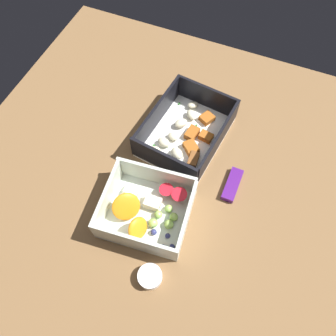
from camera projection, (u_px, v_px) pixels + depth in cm
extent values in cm
cube|color=brown|center=(161.00, 178.00, 65.32)|extent=(80.00, 80.00, 2.00)
cube|color=white|center=(186.00, 136.00, 68.61)|extent=(20.43, 16.50, 0.60)
cube|color=black|center=(207.00, 97.00, 69.64)|extent=(2.32, 14.31, 5.61)
cube|color=black|center=(164.00, 161.00, 62.11)|extent=(2.32, 14.31, 5.61)
cube|color=black|center=(218.00, 141.00, 64.27)|extent=(17.58, 2.72, 5.61)
cube|color=black|center=(157.00, 114.00, 67.48)|extent=(17.58, 2.72, 5.61)
ellipsoid|color=beige|center=(164.00, 142.00, 66.36)|extent=(2.52, 3.10, 1.35)
ellipsoid|color=beige|center=(177.00, 153.00, 65.07)|extent=(3.30, 3.50, 1.43)
ellipsoid|color=beige|center=(173.00, 137.00, 67.19)|extent=(2.37, 2.77, 1.17)
ellipsoid|color=beige|center=(193.00, 105.00, 71.08)|extent=(2.82, 2.87, 1.18)
ellipsoid|color=beige|center=(155.00, 150.00, 65.68)|extent=(1.63, 2.31, 1.14)
ellipsoid|color=beige|center=(191.00, 115.00, 69.70)|extent=(3.24, 3.19, 1.34)
ellipsoid|color=beige|center=(181.00, 123.00, 68.58)|extent=(3.43, 3.39, 1.42)
cube|color=brown|center=(193.00, 160.00, 64.52)|extent=(3.30, 2.00, 1.70)
cube|color=#AD5B1E|center=(192.00, 133.00, 67.70)|extent=(3.44, 2.65, 1.42)
cube|color=#AD5B1E|center=(206.00, 137.00, 67.36)|extent=(2.36, 3.00, 1.33)
cube|color=#AD5B1E|center=(191.00, 148.00, 66.04)|extent=(3.88, 3.92, 1.41)
cube|color=#AD5B1E|center=(207.00, 118.00, 69.63)|extent=(3.49, 3.37, 1.28)
cube|color=#387A33|center=(173.00, 161.00, 65.32)|extent=(0.60, 0.40, 0.20)
cube|color=#387A33|center=(196.00, 126.00, 69.35)|extent=(0.60, 0.40, 0.20)
cube|color=#387A33|center=(154.00, 146.00, 66.97)|extent=(0.60, 0.40, 0.20)
cube|color=#387A33|center=(167.00, 146.00, 66.94)|extent=(0.60, 0.40, 0.20)
cube|color=#387A33|center=(179.00, 104.00, 72.17)|extent=(0.60, 0.40, 0.20)
cube|color=silver|center=(147.00, 213.00, 60.45)|extent=(15.30, 16.66, 0.60)
cube|color=silver|center=(158.00, 175.00, 60.82)|extent=(2.21, 15.27, 5.37)
cube|color=silver|center=(134.00, 242.00, 54.83)|extent=(2.21, 15.27, 5.37)
cube|color=silver|center=(187.00, 218.00, 56.84)|extent=(12.56, 1.92, 5.37)
cube|color=silver|center=(108.00, 196.00, 58.82)|extent=(12.56, 1.92, 5.37)
ellipsoid|color=orange|center=(126.00, 207.00, 58.13)|extent=(6.90, 6.81, 4.70)
ellipsoid|color=orange|center=(138.00, 228.00, 56.55)|extent=(4.62, 4.18, 4.11)
cube|color=#F4EACC|center=(153.00, 203.00, 60.14)|extent=(2.38, 3.10, 1.81)
cube|color=#F4EACC|center=(132.00, 192.00, 61.32)|extent=(2.30, 2.91, 1.62)
sphere|color=#9ECC60|center=(169.00, 224.00, 58.24)|extent=(1.72, 1.72, 1.72)
sphere|color=#9ECC60|center=(158.00, 214.00, 59.24)|extent=(1.49, 1.49, 1.49)
sphere|color=#9ECC60|center=(169.00, 209.00, 59.77)|extent=(1.49, 1.49, 1.49)
sphere|color=#9ECC60|center=(153.00, 223.00, 58.35)|extent=(1.73, 1.73, 1.73)
sphere|color=#9ECC60|center=(174.00, 217.00, 58.97)|extent=(1.57, 1.57, 1.57)
cone|color=red|center=(179.00, 197.00, 60.42)|extent=(2.96, 2.96, 2.37)
cone|color=red|center=(166.00, 192.00, 61.00)|extent=(2.70, 2.70, 2.16)
sphere|color=navy|center=(172.00, 247.00, 56.67)|extent=(1.01, 1.01, 1.01)
sphere|color=navy|center=(163.00, 248.00, 56.60)|extent=(1.04, 1.04, 1.04)
sphere|color=navy|center=(154.00, 232.00, 57.87)|extent=(1.13, 1.13, 1.13)
sphere|color=navy|center=(168.00, 236.00, 57.62)|extent=(0.97, 0.97, 0.97)
cube|color=#51197A|center=(232.00, 185.00, 62.90)|extent=(7.02, 2.47, 1.20)
cylinder|color=white|center=(150.00, 277.00, 54.51)|extent=(4.12, 4.12, 1.82)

